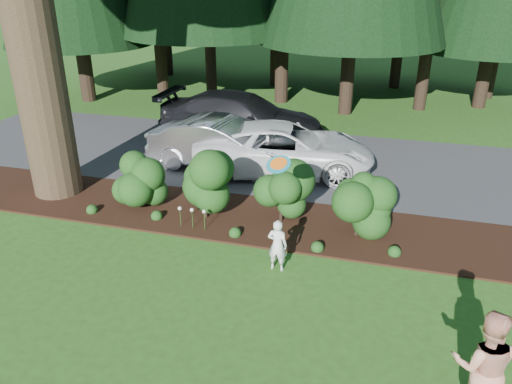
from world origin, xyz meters
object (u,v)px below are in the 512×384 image
at_px(car_white_suv, 284,148).
at_px(car_dark_suv, 242,118).
at_px(car_silver_wagon, 224,144).
at_px(adult, 483,366).
at_px(child, 277,245).
at_px(frisbee, 279,164).

distance_m(car_white_suv, car_dark_suv, 3.11).
relative_size(car_silver_wagon, adult, 2.65).
height_order(car_silver_wagon, adult, adult).
distance_m(child, frisbee, 1.75).
xyz_separation_m(car_white_suv, frisbee, (1.01, -5.14, 1.55)).
xyz_separation_m(car_silver_wagon, car_white_suv, (1.78, 0.19, -0.02)).
height_order(child, frisbee, frisbee).
bearing_deg(car_dark_suv, child, -156.54).
height_order(car_dark_suv, frisbee, frisbee).
relative_size(car_silver_wagon, frisbee, 9.32).
distance_m(car_dark_suv, adult, 12.12).
relative_size(car_white_suv, car_dark_suv, 0.91).
bearing_deg(adult, car_dark_suv, -53.81).
bearing_deg(car_dark_suv, car_white_suv, -138.09).
xyz_separation_m(car_silver_wagon, frisbee, (2.79, -4.95, 1.52)).
relative_size(child, adult, 0.65).
xyz_separation_m(car_silver_wagon, adult, (6.21, -7.71, 0.08)).
bearing_deg(frisbee, adult, -38.87).
bearing_deg(car_white_suv, child, -179.80).
distance_m(car_silver_wagon, car_white_suv, 1.79).
xyz_separation_m(car_dark_suv, adult, (6.45, -10.26, -0.01)).
relative_size(child, frisbee, 2.28).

